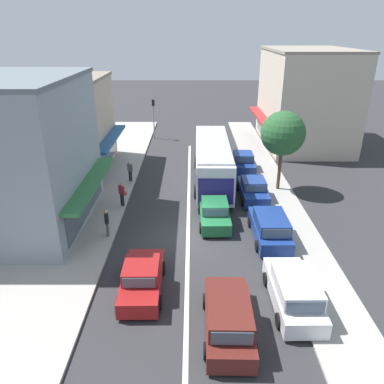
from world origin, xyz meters
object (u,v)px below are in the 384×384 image
at_px(wagon_queue_far_back, 228,318).
at_px(parked_wagon_kerb_front, 294,292).
at_px(city_bus, 212,159).
at_px(pedestrian_browsing_midblock, 130,170).
at_px(pedestrian_with_handbag_near, 122,193).
at_px(traffic_light_downstreet, 153,112).
at_px(parked_sedan_kerb_third, 253,190).
at_px(parked_wagon_kerb_second, 270,227).
at_px(parked_sedan_kerb_rear, 243,162).
at_px(pedestrian_far_walker, 107,221).
at_px(sedan_adjacent_lane_trail, 214,213).
at_px(street_tree_right, 283,134).
at_px(sedan_queue_gap_filler, 142,278).

height_order(wagon_queue_far_back, parked_wagon_kerb_front, same).
height_order(city_bus, pedestrian_browsing_midblock, city_bus).
bearing_deg(city_bus, pedestrian_with_handbag_near, -143.88).
xyz_separation_m(city_bus, parked_wagon_kerb_front, (2.77, -14.17, -1.14)).
relative_size(traffic_light_downstreet, pedestrian_with_handbag_near, 2.58).
bearing_deg(wagon_queue_far_back, city_bus, 89.42).
relative_size(parked_sedan_kerb_third, traffic_light_downstreet, 1.00).
xyz_separation_m(wagon_queue_far_back, parked_wagon_kerb_second, (2.97, 7.13, 0.00)).
relative_size(parked_sedan_kerb_third, parked_sedan_kerb_rear, 1.00).
bearing_deg(city_bus, pedestrian_browsing_midblock, -178.58).
xyz_separation_m(parked_wagon_kerb_second, pedestrian_far_walker, (-9.17, 0.15, 0.32)).
bearing_deg(parked_sedan_kerb_rear, parked_sedan_kerb_third, -90.26).
xyz_separation_m(sedan_adjacent_lane_trail, pedestrian_with_handbag_near, (-5.99, 2.08, 0.40)).
relative_size(city_bus, wagon_queue_far_back, 2.40).
bearing_deg(street_tree_right, parked_sedan_kerb_third, -144.70).
height_order(sedan_adjacent_lane_trail, pedestrian_with_handbag_near, pedestrian_with_handbag_near).
distance_m(sedan_queue_gap_filler, traffic_light_downstreet, 25.82).
relative_size(sedan_adjacent_lane_trail, parked_wagon_kerb_second, 0.94).
height_order(wagon_queue_far_back, pedestrian_with_handbag_near, pedestrian_with_handbag_near).
bearing_deg(traffic_light_downstreet, parked_wagon_kerb_second, -68.20).
bearing_deg(pedestrian_with_handbag_near, wagon_queue_far_back, -61.74).
relative_size(city_bus, sedan_queue_gap_filler, 2.58).
distance_m(parked_sedan_kerb_third, pedestrian_with_handbag_near, 9.02).
relative_size(street_tree_right, pedestrian_browsing_midblock, 3.58).
relative_size(sedan_queue_gap_filler, parked_wagon_kerb_front, 0.93).
height_order(traffic_light_downstreet, street_tree_right, street_tree_right).
bearing_deg(parked_sedan_kerb_rear, pedestrian_far_walker, -128.78).
bearing_deg(parked_sedan_kerb_third, parked_wagon_kerb_front, -89.63).
bearing_deg(parked_sedan_kerb_third, pedestrian_browsing_midblock, 162.36).
xyz_separation_m(parked_wagon_kerb_front, traffic_light_downstreet, (-8.41, 26.71, 2.11)).
bearing_deg(wagon_queue_far_back, sedan_queue_gap_filler, 144.70).
xyz_separation_m(traffic_light_downstreet, pedestrian_browsing_midblock, (-0.68, -12.69, -1.79)).
bearing_deg(wagon_queue_far_back, street_tree_right, 70.79).
xyz_separation_m(pedestrian_with_handbag_near, pedestrian_browsing_midblock, (-0.13, 4.36, -0.00)).
relative_size(sedan_queue_gap_filler, pedestrian_with_handbag_near, 2.59).
xyz_separation_m(sedan_queue_gap_filler, pedestrian_browsing_midblock, (-2.49, 12.98, 0.40)).
distance_m(parked_wagon_kerb_front, pedestrian_far_walker, 10.79).
xyz_separation_m(parked_wagon_kerb_second, parked_sedan_kerb_rear, (-0.08, 11.46, -0.08)).
height_order(sedan_adjacent_lane_trail, pedestrian_far_walker, pedestrian_far_walker).
bearing_deg(wagon_queue_far_back, traffic_light_downstreet, 100.97).
bearing_deg(street_tree_right, parked_sedan_kerb_rear, 114.90).
bearing_deg(parked_wagon_kerb_second, pedestrian_with_handbag_near, 155.63).
height_order(city_bus, traffic_light_downstreet, traffic_light_downstreet).
bearing_deg(wagon_queue_far_back, parked_wagon_kerb_second, 67.40).
distance_m(wagon_queue_far_back, traffic_light_downstreet, 28.86).
distance_m(sedan_adjacent_lane_trail, parked_sedan_kerb_rear, 9.91).
bearing_deg(parked_wagon_kerb_front, parked_sedan_kerb_rear, 90.15).
relative_size(sedan_queue_gap_filler, pedestrian_far_walker, 2.59).
distance_m(wagon_queue_far_back, parked_wagon_kerb_second, 7.73).
xyz_separation_m(city_bus, pedestrian_far_walker, (-6.36, -8.44, -0.81)).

